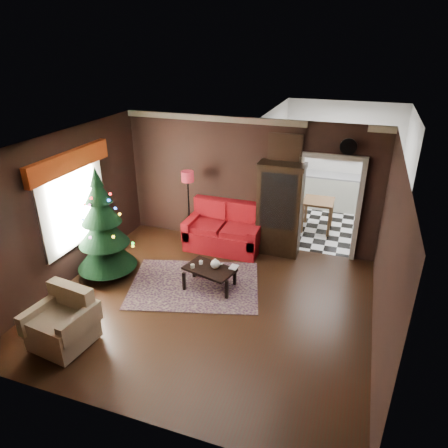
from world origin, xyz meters
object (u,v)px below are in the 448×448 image
(loveseat, at_px, (224,228))
(wall_clock, at_px, (348,146))
(kitchen_table, at_px, (317,215))
(armchair, at_px, (61,320))
(floor_lamp, at_px, (189,208))
(coffee_table, at_px, (210,278))
(christmas_tree, at_px, (103,226))
(teapot, at_px, (215,264))
(curio_cabinet, at_px, (279,211))

(loveseat, xyz_separation_m, wall_clock, (2.35, 0.40, 1.88))
(kitchen_table, bearing_deg, armchair, -119.73)
(floor_lamp, height_order, coffee_table, floor_lamp)
(loveseat, bearing_deg, wall_clock, 9.66)
(floor_lamp, height_order, kitchen_table, floor_lamp)
(christmas_tree, relative_size, wall_clock, 6.71)
(armchair, xyz_separation_m, kitchen_table, (3.07, 5.37, -0.08))
(loveseat, relative_size, teapot, 8.77)
(christmas_tree, bearing_deg, loveseat, 45.10)
(coffee_table, distance_m, kitchen_table, 3.56)
(floor_lamp, xyz_separation_m, christmas_tree, (-0.96, -1.80, 0.22))
(loveseat, relative_size, armchair, 2.01)
(armchair, distance_m, wall_clock, 5.81)
(loveseat, relative_size, wall_clock, 5.31)
(loveseat, relative_size, curio_cabinet, 0.89)
(curio_cabinet, height_order, christmas_tree, christmas_tree)
(wall_clock, distance_m, kitchen_table, 2.43)
(floor_lamp, distance_m, kitchen_table, 3.12)
(christmas_tree, distance_m, wall_clock, 4.86)
(curio_cabinet, relative_size, teapot, 9.80)
(armchair, relative_size, coffee_table, 0.94)
(teapot, bearing_deg, christmas_tree, -172.97)
(teapot, bearing_deg, coffee_table, -160.22)
(kitchen_table, bearing_deg, teapot, -114.43)
(floor_lamp, distance_m, coffee_table, 2.01)
(teapot, bearing_deg, kitchen_table, 65.57)
(loveseat, bearing_deg, armchair, -108.81)
(loveseat, bearing_deg, kitchen_table, 42.51)
(floor_lamp, relative_size, wall_clock, 5.30)
(loveseat, relative_size, christmas_tree, 0.79)
(coffee_table, distance_m, wall_clock, 3.59)
(floor_lamp, xyz_separation_m, armchair, (-0.44, -3.74, -0.37))
(christmas_tree, xyz_separation_m, wall_clock, (4.13, 2.18, 1.33))
(teapot, bearing_deg, floor_lamp, 127.52)
(wall_clock, bearing_deg, teapot, -136.01)
(loveseat, distance_m, teapot, 1.56)
(loveseat, bearing_deg, floor_lamp, 178.71)
(loveseat, relative_size, kitchen_table, 2.27)
(coffee_table, relative_size, teapot, 4.63)
(christmas_tree, height_order, coffee_table, christmas_tree)
(loveseat, relative_size, coffee_table, 1.89)
(curio_cabinet, height_order, wall_clock, wall_clock)
(armchair, relative_size, teapot, 4.36)
(curio_cabinet, height_order, coffee_table, curio_cabinet)
(curio_cabinet, distance_m, wall_clock, 1.88)
(floor_lamp, distance_m, christmas_tree, 2.05)
(curio_cabinet, height_order, armchair, curio_cabinet)
(wall_clock, bearing_deg, floor_lamp, -173.14)
(christmas_tree, bearing_deg, curio_cabinet, 34.40)
(christmas_tree, height_order, kitchen_table, christmas_tree)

